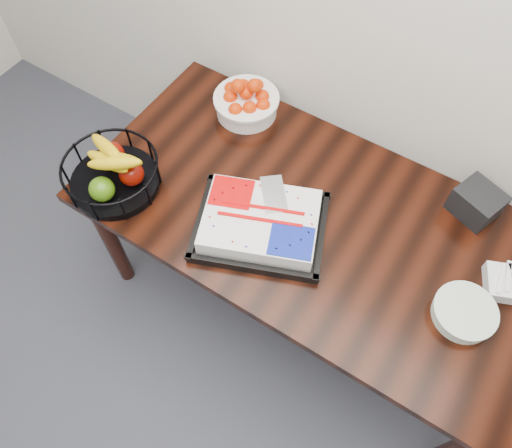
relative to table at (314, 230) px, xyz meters
The scene contains 6 objects.
table is the anchor object (origin of this frame).
cake_tray 0.25m from the table, 134.17° to the right, with size 0.57×0.51×0.10m.
tangerine_bowl 0.63m from the table, 148.86° to the left, with size 0.28×0.28×0.18m.
fruit_basket 0.81m from the table, 158.78° to the right, with size 0.37×0.37×0.19m.
plate_stack 0.61m from the table, ahead, with size 0.21×0.21×0.05m.
napkin_box 0.61m from the table, 35.57° to the left, with size 0.16×0.14×0.11m, color black.
Camera 1 is at (0.34, 1.04, 2.33)m, focal length 35.00 mm.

